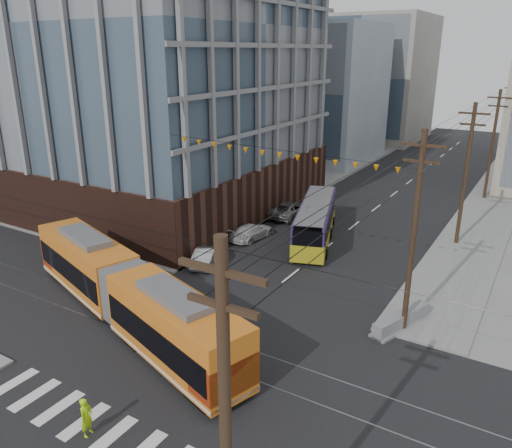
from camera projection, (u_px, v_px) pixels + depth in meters
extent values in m
plane|color=slate|center=(149.00, 388.00, 22.67)|extent=(160.00, 160.00, 0.00)
cube|color=#381E16|center=(132.00, 53.00, 47.30)|extent=(30.00, 25.00, 28.60)
cube|color=#8C99A5|center=(309.00, 92.00, 70.02)|extent=(18.00, 16.00, 18.00)
cube|color=gray|center=(377.00, 79.00, 84.38)|extent=(16.00, 18.00, 20.00)
cylinder|color=black|center=(508.00, 127.00, 61.94)|extent=(0.30, 0.30, 11.00)
imported|color=#A4A6AC|center=(208.00, 255.00, 35.67)|extent=(2.72, 4.38, 1.36)
imported|color=silver|center=(252.00, 232.00, 40.42)|extent=(2.24, 4.52, 1.26)
imported|color=slate|center=(290.00, 209.00, 45.77)|extent=(2.65, 5.32, 1.45)
imported|color=#AAE70F|center=(86.00, 417.00, 19.67)|extent=(0.52, 0.68, 1.69)
cube|color=slate|center=(401.00, 320.00, 27.54)|extent=(2.39, 4.43, 0.87)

